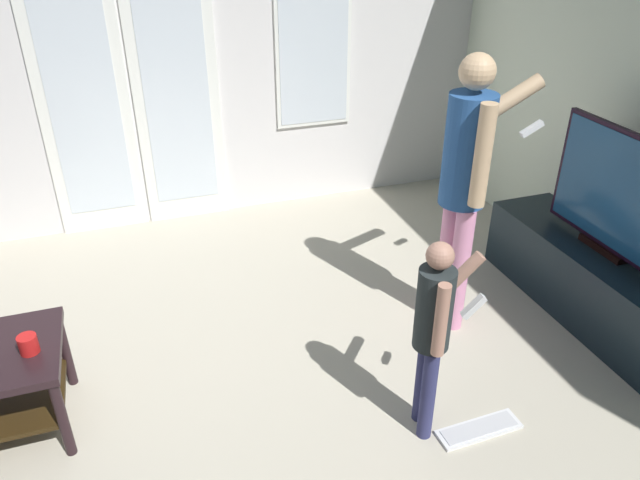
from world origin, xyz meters
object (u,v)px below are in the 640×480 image
person_adult (467,173)px  person_child (434,325)px  flat_screen_tv (617,194)px  tv_stand (594,283)px  loose_keyboard (479,429)px  cup_near_edge (28,344)px

person_adult → person_child: person_adult is taller
flat_screen_tv → person_child: (-1.44, -0.52, -0.21)m
tv_stand → person_child: person_child is taller
flat_screen_tv → tv_stand: bearing=-65.1°
tv_stand → person_child: (-1.44, -0.52, 0.40)m
tv_stand → loose_keyboard: 1.37m
flat_screen_tv → person_child: size_ratio=0.91×
person_adult → loose_keyboard: person_adult is taller
tv_stand → flat_screen_tv: (-0.00, 0.00, 0.61)m
cup_near_edge → flat_screen_tv: bearing=-1.4°
person_adult → loose_keyboard: 1.37m
person_child → person_adult: bearing=52.8°
flat_screen_tv → person_child: bearing=-160.1°
tv_stand → flat_screen_tv: size_ratio=1.67×
person_adult → person_child: size_ratio=1.55×
tv_stand → cup_near_edge: cup_near_edge is taller
flat_screen_tv → person_adult: 0.91m
person_adult → loose_keyboard: size_ratio=3.72×
person_adult → loose_keyboard: bearing=-110.5°
person_adult → loose_keyboard: (-0.33, -0.90, -0.98)m
person_adult → cup_near_edge: bearing=-175.8°
tv_stand → cup_near_edge: (-3.21, 0.08, 0.30)m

